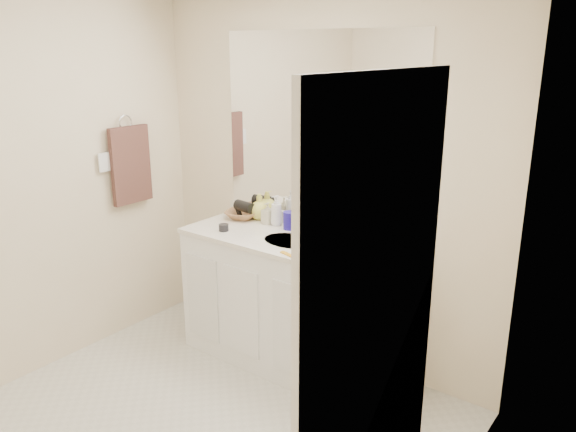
% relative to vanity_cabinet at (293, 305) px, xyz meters
% --- Properties ---
extents(wall_back, '(2.60, 0.02, 2.40)m').
position_rel_vanity_cabinet_xyz_m(wall_back, '(0.00, 0.28, 0.77)').
color(wall_back, '#FCEAC5').
rests_on(wall_back, floor).
extents(wall_left, '(0.02, 2.60, 2.40)m').
position_rel_vanity_cabinet_xyz_m(wall_left, '(-1.30, -1.02, 0.77)').
color(wall_left, '#FCEAC5').
rests_on(wall_left, floor).
extents(wall_right, '(0.02, 2.60, 2.40)m').
position_rel_vanity_cabinet_xyz_m(wall_right, '(1.30, -1.02, 0.77)').
color(wall_right, '#FCEAC5').
rests_on(wall_right, floor).
extents(vanity_cabinet, '(1.50, 0.55, 0.85)m').
position_rel_vanity_cabinet_xyz_m(vanity_cabinet, '(0.00, 0.00, 0.00)').
color(vanity_cabinet, white).
rests_on(vanity_cabinet, floor).
extents(countertop, '(1.52, 0.57, 0.03)m').
position_rel_vanity_cabinet_xyz_m(countertop, '(0.00, 0.00, 0.44)').
color(countertop, white).
rests_on(countertop, vanity_cabinet).
extents(backsplash, '(1.52, 0.03, 0.08)m').
position_rel_vanity_cabinet_xyz_m(backsplash, '(0.00, 0.26, 0.50)').
color(backsplash, white).
rests_on(backsplash, countertop).
extents(sink_basin, '(0.37, 0.37, 0.02)m').
position_rel_vanity_cabinet_xyz_m(sink_basin, '(0.00, -0.02, 0.44)').
color(sink_basin, '#BFB3A7').
rests_on(sink_basin, countertop).
extents(faucet, '(0.02, 0.02, 0.11)m').
position_rel_vanity_cabinet_xyz_m(faucet, '(0.00, 0.16, 0.51)').
color(faucet, silver).
rests_on(faucet, countertop).
extents(mirror, '(1.48, 0.01, 1.20)m').
position_rel_vanity_cabinet_xyz_m(mirror, '(0.00, 0.27, 1.14)').
color(mirror, white).
rests_on(mirror, wall_back).
extents(blue_mug, '(0.11, 0.11, 0.12)m').
position_rel_vanity_cabinet_xyz_m(blue_mug, '(-0.15, 0.17, 0.51)').
color(blue_mug, '#22179E').
rests_on(blue_mug, countertop).
extents(tan_cup, '(0.08, 0.08, 0.10)m').
position_rel_vanity_cabinet_xyz_m(tan_cup, '(0.18, 0.06, 0.51)').
color(tan_cup, beige).
rests_on(tan_cup, countertop).
extents(toothbrush, '(0.02, 0.04, 0.19)m').
position_rel_vanity_cabinet_xyz_m(toothbrush, '(0.19, 0.06, 0.60)').
color(toothbrush, '#E03B7C').
rests_on(toothbrush, tan_cup).
extents(mouthwash_bottle, '(0.08, 0.08, 0.18)m').
position_rel_vanity_cabinet_xyz_m(mouthwash_bottle, '(0.43, 0.04, 0.54)').
color(mouthwash_bottle, '#0C7599').
rests_on(mouthwash_bottle, countertop).
extents(clear_pump_bottle, '(0.09, 0.09, 0.19)m').
position_rel_vanity_cabinet_xyz_m(clear_pump_bottle, '(0.48, 0.15, 0.55)').
color(clear_pump_bottle, white).
rests_on(clear_pump_bottle, countertop).
extents(soap_dish, '(0.12, 0.10, 0.01)m').
position_rel_vanity_cabinet_xyz_m(soap_dish, '(0.47, -0.14, 0.46)').
color(soap_dish, silver).
rests_on(soap_dish, countertop).
extents(green_soap, '(0.09, 0.08, 0.03)m').
position_rel_vanity_cabinet_xyz_m(green_soap, '(0.47, -0.14, 0.48)').
color(green_soap, '#A9DA35').
rests_on(green_soap, soap_dish).
extents(orange_comb, '(0.14, 0.06, 0.01)m').
position_rel_vanity_cabinet_xyz_m(orange_comb, '(0.15, -0.24, 0.46)').
color(orange_comb, orange).
rests_on(orange_comb, countertop).
extents(dark_jar, '(0.08, 0.08, 0.05)m').
position_rel_vanity_cabinet_xyz_m(dark_jar, '(-0.47, -0.13, 0.48)').
color(dark_jar, black).
rests_on(dark_jar, countertop).
extents(soap_bottle_white, '(0.10, 0.10, 0.21)m').
position_rel_vanity_cabinet_xyz_m(soap_bottle_white, '(-0.27, 0.18, 0.56)').
color(soap_bottle_white, white).
rests_on(soap_bottle_white, countertop).
extents(soap_bottle_cream, '(0.07, 0.07, 0.15)m').
position_rel_vanity_cabinet_xyz_m(soap_bottle_cream, '(-0.34, 0.17, 0.53)').
color(soap_bottle_cream, beige).
rests_on(soap_bottle_cream, countertop).
extents(soap_bottle_yellow, '(0.19, 0.19, 0.18)m').
position_rel_vanity_cabinet_xyz_m(soap_bottle_yellow, '(-0.46, 0.22, 0.55)').
color(soap_bottle_yellow, '#E6E259').
rests_on(soap_bottle_yellow, countertop).
extents(wicker_basket, '(0.29, 0.29, 0.06)m').
position_rel_vanity_cabinet_xyz_m(wicker_basket, '(-0.56, 0.16, 0.48)').
color(wicker_basket, '#9A673E').
rests_on(wicker_basket, countertop).
extents(hair_dryer, '(0.16, 0.10, 0.08)m').
position_rel_vanity_cabinet_xyz_m(hair_dryer, '(-0.54, 0.16, 0.54)').
color(hair_dryer, black).
rests_on(hair_dryer, wicker_basket).
extents(towel_ring, '(0.01, 0.11, 0.11)m').
position_rel_vanity_cabinet_xyz_m(towel_ring, '(-1.27, -0.25, 1.12)').
color(towel_ring, silver).
rests_on(towel_ring, wall_left).
extents(hand_towel, '(0.04, 0.32, 0.55)m').
position_rel_vanity_cabinet_xyz_m(hand_towel, '(-1.25, -0.25, 0.82)').
color(hand_towel, '#321E1B').
rests_on(hand_towel, towel_ring).
extents(switch_plate, '(0.01, 0.08, 0.13)m').
position_rel_vanity_cabinet_xyz_m(switch_plate, '(-1.27, -0.45, 0.88)').
color(switch_plate, white).
rests_on(switch_plate, wall_left).
extents(door, '(0.02, 0.82, 2.00)m').
position_rel_vanity_cabinet_xyz_m(door, '(1.29, -1.32, 0.57)').
color(door, white).
rests_on(door, floor).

